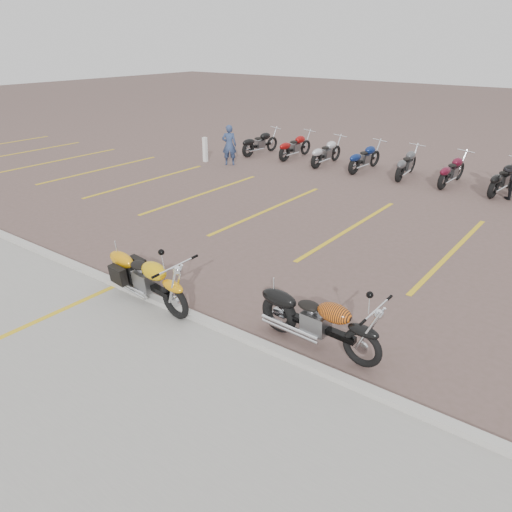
{
  "coord_description": "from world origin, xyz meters",
  "views": [
    {
      "loc": [
        5.58,
        -7.61,
        4.75
      ],
      "look_at": [
        0.1,
        -0.37,
        0.75
      ],
      "focal_mm": 35.0,
      "sensor_mm": 36.0,
      "label": 1
    }
  ],
  "objects": [
    {
      "name": "ground",
      "position": [
        0.0,
        0.0,
        0.0
      ],
      "size": [
        100.0,
        100.0,
        0.0
      ],
      "primitive_type": "plane",
      "color": "brown",
      "rests_on": "ground"
    },
    {
      "name": "yellow_cruiser",
      "position": [
        -1.24,
        -2.05,
        0.49
      ],
      "size": [
        2.39,
        0.49,
        0.98
      ],
      "rotation": [
        0.1,
        0.0,
        -0.12
      ],
      "color": "black",
      "rests_on": "ground"
    },
    {
      "name": "bollard",
      "position": [
        -8.46,
        7.48,
        0.5
      ],
      "size": [
        0.15,
        0.15,
        1.0
      ],
      "primitive_type": "cube",
      "rotation": [
        0.0,
        0.0,
        0.0
      ],
      "color": "silver",
      "rests_on": "ground"
    },
    {
      "name": "parking_stripes",
      "position": [
        0.0,
        4.0,
        0.0
      ],
      "size": [
        38.0,
        5.5,
        0.01
      ],
      "primitive_type": null,
      "color": "gold",
      "rests_on": "ground"
    },
    {
      "name": "flame_cruiser",
      "position": [
        2.12,
        -1.41,
        0.47
      ],
      "size": [
        2.31,
        0.36,
        0.95
      ],
      "rotation": [
        0.06,
        0.0,
        -0.05
      ],
      "color": "black",
      "rests_on": "ground"
    },
    {
      "name": "curb",
      "position": [
        0.0,
        -2.0,
        0.06
      ],
      "size": [
        60.0,
        0.18,
        0.12
      ],
      "primitive_type": "cube",
      "color": "#ADAAA3",
      "rests_on": "ground"
    },
    {
      "name": "concrete_apron",
      "position": [
        0.0,
        -4.5,
        0.01
      ],
      "size": [
        60.0,
        5.0,
        0.01
      ],
      "primitive_type": "cube",
      "color": "#9E9B93",
      "rests_on": "ground"
    },
    {
      "name": "person_a",
      "position": [
        -7.32,
        7.67,
        0.79
      ],
      "size": [
        0.69,
        0.64,
        1.59
      ],
      "primitive_type": "imported",
      "rotation": [
        0.0,
        0.0,
        3.75
      ],
      "color": "navy",
      "rests_on": "ground"
    }
  ]
}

